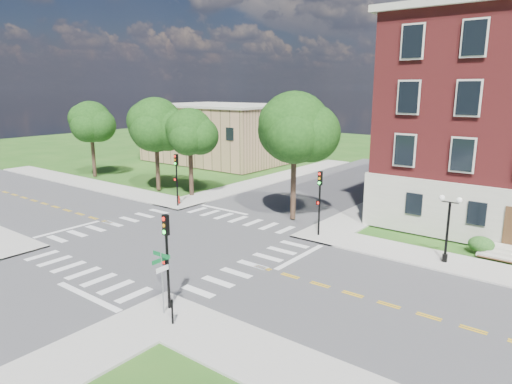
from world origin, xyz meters
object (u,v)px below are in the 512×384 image
Objects in this scene: twin_lamp_west at (448,225)px; fire_hydrant at (179,200)px; traffic_signal_ne at (320,195)px; traffic_signal_nw at (176,173)px; traffic_signal_se at (167,250)px; push_button_post at (172,310)px; street_sign_pole at (162,271)px.

twin_lamp_west reaches higher than fire_hydrant.
traffic_signal_nw is at bearing -178.39° from traffic_signal_ne.
traffic_signal_nw is 6.40× the size of fire_hydrant.
traffic_signal_se is at bearing -121.45° from twin_lamp_west.
traffic_signal_ne is at bearing 94.56° from push_button_post.
traffic_signal_se and traffic_signal_nw have the same top height.
traffic_signal_se is 20.39m from traffic_signal_nw.
traffic_signal_nw is (-14.66, 14.17, 0.00)m from traffic_signal_se.
traffic_signal_nw is 2.86m from fire_hydrant.
fire_hydrant is at bearing 179.82° from twin_lamp_west.
twin_lamp_west is 5.64× the size of fire_hydrant.
twin_lamp_west is 17.66m from street_sign_pole.
fire_hydrant is (-15.46, 15.37, -1.84)m from street_sign_pole.
traffic_signal_nw reaches higher than street_sign_pole.
traffic_signal_ne reaches higher than street_sign_pole.
traffic_signal_nw is at bearing -178.56° from twin_lamp_west.
push_button_post reaches higher than fire_hydrant.
push_button_post is (15.96, -15.14, -2.39)m from traffic_signal_nw.
traffic_signal_ne is at bearing 89.79° from traffic_signal_se.
traffic_signal_nw is 22.13m from push_button_post.
traffic_signal_se reaches higher than twin_lamp_west.
street_sign_pole is at bearing -68.57° from traffic_signal_se.
traffic_signal_nw is 23.71m from twin_lamp_west.
traffic_signal_se is 1.00× the size of traffic_signal_ne.
traffic_signal_se is 2.88m from push_button_post.
traffic_signal_ne is 4.00× the size of push_button_post.
traffic_signal_se reaches higher than fire_hydrant.
traffic_signal_se reaches higher than push_button_post.
traffic_signal_ne is 1.55× the size of street_sign_pole.
traffic_signal_se and traffic_signal_ne have the same top height.
traffic_signal_se is 6.40× the size of fire_hydrant.
fire_hydrant is at bearing 135.77° from traffic_signal_se.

